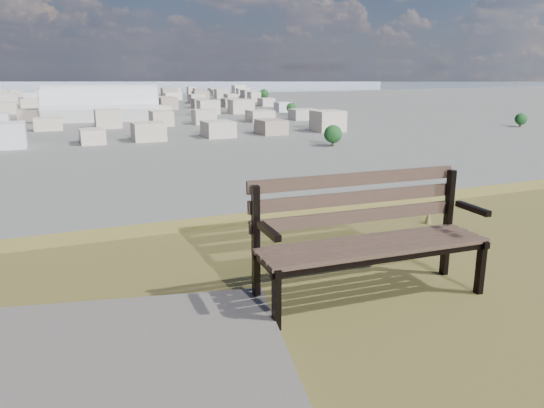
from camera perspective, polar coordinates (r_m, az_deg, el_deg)
name	(u,v)px	position (r m, az deg, el deg)	size (l,w,h in m)	color
park_bench	(367,230)	(4.22, 10.17, -2.77)	(1.86, 0.67, 0.96)	#3F2F24
arena	(102,109)	(292.01, -17.78, 9.68)	(59.65, 32.50, 23.89)	#B7B7B3
city_blocks	(47,102)	(396.69, -23.08, 10.02)	(395.00, 361.00, 7.00)	beige
bay_water	(43,85)	(901.96, -23.38, 11.66)	(2400.00, 700.00, 0.12)	#869AAA
far_hills	(13,68)	(1405.74, -26.12, 13.03)	(2050.00, 340.00, 60.00)	#8F99B1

